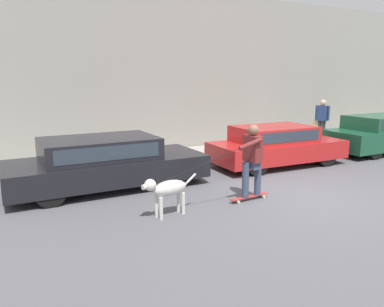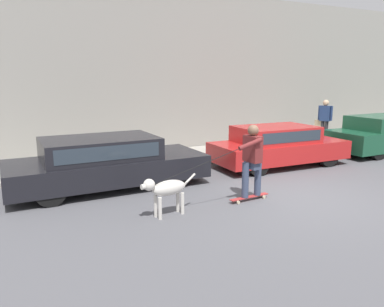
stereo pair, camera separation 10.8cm
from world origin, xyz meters
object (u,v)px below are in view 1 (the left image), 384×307
Objects in this scene: parked_car_0 at (105,163)px; parked_car_1 at (276,146)px; parked_car_2 at (383,134)px; skateboarder at (252,158)px; pedestrian_with_bag at (322,118)px; dog at (167,189)px.

parked_car_1 is (5.10, 0.00, -0.01)m from parked_car_0.
skateboarder is (-7.31, -2.30, 0.29)m from parked_car_2.
parked_car_0 is at bearing -47.05° from skateboarder.
pedestrian_with_bag is at bearing 29.23° from parked_car_1.
parked_car_0 is 1.14× the size of parked_car_1.
parked_car_1 is 2.51× the size of pedestrian_with_bag.
dog is at bearing -177.05° from pedestrian_with_bag.
skateboarder is 7.86m from pedestrian_with_bag.
parked_car_0 is 9.85m from parked_car_2.
dog is (-9.28, -2.39, -0.10)m from parked_car_2.
parked_car_2 reaches higher than parked_car_1.
parked_car_0 is at bearing 168.14° from pedestrian_with_bag.
dog is 9.61m from pedestrian_with_bag.
pedestrian_with_bag reaches higher than dog.
dog is at bearing -2.41° from skateboarder.
parked_car_2 is 2.80× the size of pedestrian_with_bag.
parked_car_1 reaches higher than dog.
pedestrian_with_bag reaches higher than parked_car_1.
parked_car_0 is at bearing -178.96° from parked_car_1.
parked_car_0 is 9.29m from pedestrian_with_bag.
parked_car_1 is at bearing -142.92° from skateboarder.
skateboarder reaches higher than dog.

